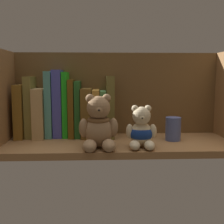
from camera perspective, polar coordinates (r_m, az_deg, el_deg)
The scene contains 18 objects.
shelf_board at distance 85.51cm, azimuth 1.53°, elevation -6.83°, with size 69.21×24.40×2.00cm, color olive.
shelf_back_panel at distance 95.89cm, azimuth 1.03°, elevation 3.23°, with size 71.61×1.20×30.05cm, color brown.
shelf_side_panel_left at distance 88.04cm, azimuth -22.10°, elevation 2.30°, with size 1.60×26.80×30.05cm, color olive.
book_0 at distance 96.12cm, azimuth -18.06°, elevation 0.27°, with size 2.82×13.30×17.35cm, color brown.
book_1 at distance 95.24cm, azimuth -16.43°, elevation 1.07°, with size 2.46×10.86×19.99cm, color olive.
book_2 at distance 94.75cm, azimuth -14.50°, elevation -0.09°, with size 3.52×13.48×16.08cm, color tan.
book_3 at distance 93.84cm, azimuth -12.72°, elevation 1.61°, with size 2.19×10.49×21.64cm, color teal.
book_4 at distance 93.36cm, azimuth -11.06°, elevation 1.77°, with size 2.90×9.60×22.11cm, color #464AB3.
book_5 at distance 93.06cm, azimuth -9.51°, elevation 1.56°, with size 1.71×9.83×21.40cm, color green.
book_6 at distance 92.97cm, azimuth -8.27°, elevation 0.83°, with size 1.83×11.69×18.96cm, color brown.
book_7 at distance 92.81cm, azimuth -7.02°, elevation 0.69°, with size 1.79×11.40×18.50cm, color #235A22.
book_8 at distance 92.77cm, azimuth -5.24°, elevation -0.02°, with size 3.53×13.68×16.12cm, color brown.
book_9 at distance 92.71cm, azimuth -3.32°, elevation -0.15°, with size 2.23×13.98×15.67cm, color #C48B35.
book_10 at distance 92.73cm, azimuth -1.91°, elevation -0.26°, with size 1.89×11.54×15.30cm, color #61AC60.
book_11 at distance 92.49cm, azimuth -0.43°, elevation 1.24°, with size 2.48×13.92×20.14cm, color brown.
teddy_bear_larger at distance 76.54cm, azimuth -2.81°, elevation -2.79°, with size 11.10×11.27×15.22cm.
teddy_bear_smaller at distance 78.26cm, azimuth 6.11°, elevation -3.92°, with size 8.80×9.22×12.02cm.
pillar_candle at distance 88.39cm, azimuth 12.58°, elevation -3.43°, with size 4.79×4.79×7.35cm, color #4C5B99.
Camera 1 is at (-5.89, -82.64, 22.13)cm, focal length 43.98 mm.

